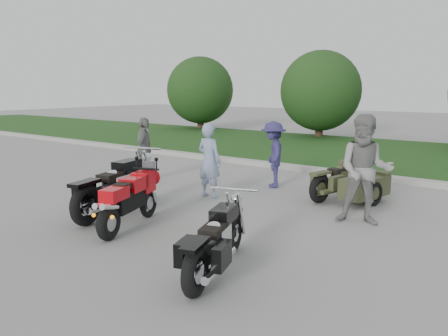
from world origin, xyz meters
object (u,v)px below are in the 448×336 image
Objects in this scene: sportbike_red at (128,199)px; person_grey at (365,170)px; person_denim at (273,155)px; cruiser_left at (115,189)px; cruiser_sidecar at (354,184)px; person_back at (144,150)px; person_stripe at (209,161)px; cruiser_right at (215,244)px.

sportbike_red is 0.94× the size of person_grey.
person_denim is at bearing 133.54° from person_grey.
person_grey is at bearing 15.60° from cruiser_left.
cruiser_sidecar is 5.14m from person_back.
cruiser_left is 1.20× the size of cruiser_sidecar.
cruiser_left is at bearing 135.44° from sportbike_red.
person_denim is at bearing 58.38° from cruiser_left.
person_grey is 5.66m from person_back.
person_stripe is 1.77m from person_denim.
person_grey reaches higher than person_stripe.
person_denim is at bearing 66.88° from sportbike_red.
sportbike_red reaches higher than cruiser_sidecar.
cruiser_right is at bearing -31.09° from cruiser_left.
person_denim reaches higher than sportbike_red.
cruiser_left is (-0.88, 0.44, -0.03)m from sportbike_red.
person_grey reaches higher than person_denim.
cruiser_left is 2.94m from person_back.
cruiser_right is (3.16, -1.04, -0.08)m from cruiser_left.
person_denim is at bearing -170.87° from cruiser_sidecar.
cruiser_right is 5.95m from person_back.
person_back is at bearing 114.37° from sportbike_red.
sportbike_red is 0.98m from cruiser_left.
person_back is (-2.57, 2.83, 0.29)m from sportbike_red.
cruiser_left is at bearing -118.99° from cruiser_sidecar.
person_stripe is (-2.51, 3.09, 0.40)m from cruiser_right.
cruiser_sidecar is 1.07× the size of person_grey.
cruiser_left reaches higher than sportbike_red.
person_denim is at bearing -96.94° from person_back.
person_denim is (-1.90, 4.75, 0.38)m from cruiser_right.
sportbike_red is 1.15× the size of person_denim.
cruiser_sidecar is 1.65m from person_grey.
person_stripe is 0.99× the size of person_back.
person_stripe is at bearing 111.61° from cruiser_right.
cruiser_right is at bearing -32.53° from sportbike_red.
cruiser_left is 2.17m from person_stripe.
person_back is (-4.98, -1.16, 0.44)m from cruiser_sidecar.
cruiser_left reaches higher than cruiser_sidecar.
cruiser_right is at bearing -120.55° from person_grey.
person_denim is 0.97× the size of person_back.
person_back is at bearing -6.46° from person_stripe.
cruiser_left is 1.23× the size of cruiser_right.
person_grey is at bearing -50.46° from cruiser_sidecar.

